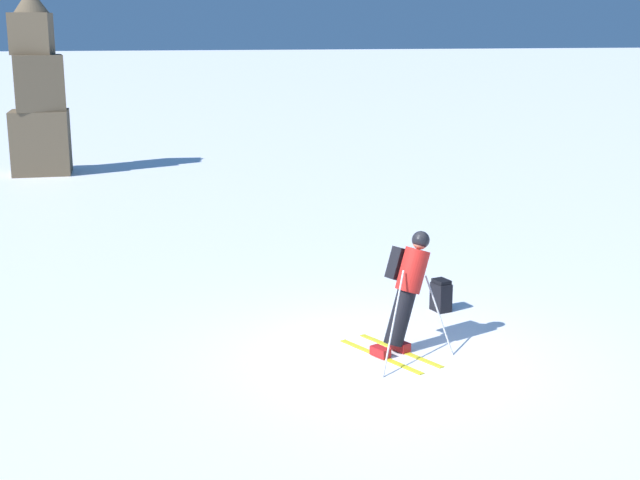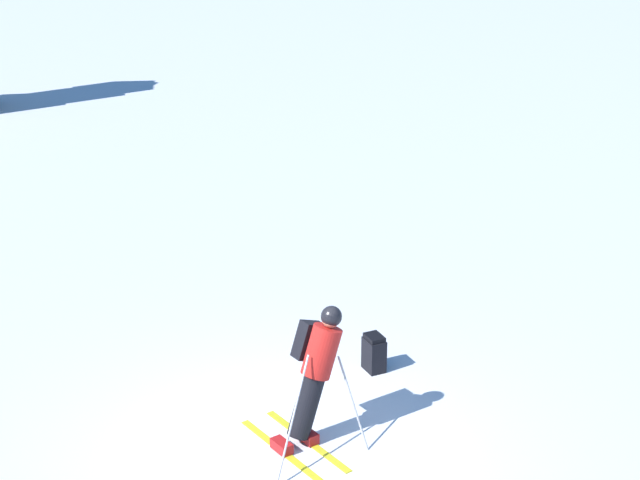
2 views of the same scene
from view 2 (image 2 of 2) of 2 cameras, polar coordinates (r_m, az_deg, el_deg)
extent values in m
plane|color=white|center=(12.43, -1.59, -10.96)|extent=(300.00, 300.00, 0.00)
cube|color=yellow|center=(12.35, -2.05, -11.18)|extent=(0.77, 1.46, 0.01)
cube|color=yellow|center=(12.52, -0.67, -10.66)|extent=(0.77, 1.46, 0.01)
cube|color=#B21919|center=(12.32, -2.06, -10.92)|extent=(0.25, 0.31, 0.12)
cube|color=#B21919|center=(12.49, -0.67, -10.40)|extent=(0.25, 0.31, 0.12)
cylinder|color=black|center=(12.27, -0.74, -8.83)|extent=(0.55, 0.45, 0.79)
cylinder|color=red|center=(12.08, 0.08, -5.97)|extent=(0.61, 0.53, 0.66)
sphere|color=tan|center=(11.98, 0.58, -4.21)|extent=(0.33, 0.30, 0.27)
sphere|color=black|center=(11.97, 0.61, -4.10)|extent=(0.38, 0.35, 0.31)
cube|color=black|center=(12.26, -0.60, -5.39)|extent=(0.45, 0.34, 0.51)
cylinder|color=#B7B7BC|center=(11.81, -1.48, -9.59)|extent=(0.52, 0.82, 1.16)
cylinder|color=#B7B7BC|center=(12.28, 1.77, -8.69)|extent=(0.30, 0.46, 1.01)
cube|color=black|center=(13.92, 2.90, -6.13)|extent=(0.29, 0.35, 0.44)
cube|color=black|center=(13.81, 2.92, -5.21)|extent=(0.26, 0.31, 0.06)
camera|label=1|loc=(2.98, -83.09, -56.15)|focal=50.00mm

